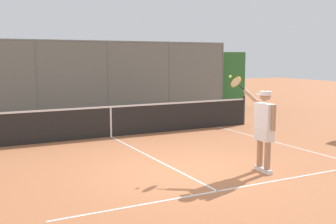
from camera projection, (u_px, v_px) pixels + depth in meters
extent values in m
plane|color=#B76B42|center=(178.00, 171.00, 8.93)|extent=(60.00, 60.00, 0.00)
cube|color=white|center=(218.00, 191.00, 7.59)|extent=(6.20, 0.05, 0.01)
cube|color=white|center=(151.00, 157.00, 10.17)|extent=(0.05, 5.86, 0.01)
cylinder|color=slate|center=(222.00, 76.00, 19.58)|extent=(0.07, 0.07, 3.12)
cylinder|color=slate|center=(169.00, 77.00, 18.28)|extent=(0.07, 0.07, 3.12)
cylinder|color=slate|center=(108.00, 79.00, 16.99)|extent=(0.07, 0.07, 3.12)
cylinder|color=slate|center=(37.00, 81.00, 15.69)|extent=(0.07, 0.07, 3.12)
cylinder|color=slate|center=(73.00, 41.00, 16.14)|extent=(14.26, 0.05, 0.05)
cube|color=slate|center=(74.00, 80.00, 16.34)|extent=(14.26, 0.02, 3.12)
cube|color=#2D6B33|center=(70.00, 84.00, 16.94)|extent=(17.26, 0.90, 2.69)
cube|color=silver|center=(76.00, 117.00, 16.38)|extent=(15.26, 0.18, 0.15)
cylinder|color=#2D2D2D|center=(244.00, 110.00, 14.99)|extent=(0.09, 0.09, 1.07)
cube|color=black|center=(111.00, 122.00, 12.69)|extent=(10.11, 0.02, 0.91)
cube|color=white|center=(110.00, 107.00, 12.63)|extent=(10.11, 0.04, 0.05)
cube|color=white|center=(111.00, 122.00, 12.69)|extent=(0.05, 0.04, 0.91)
cube|color=silver|center=(267.00, 171.00, 8.74)|extent=(0.13, 0.27, 0.09)
cylinder|color=#A87A5B|center=(268.00, 151.00, 8.68)|extent=(0.13, 0.13, 0.81)
cube|color=silver|center=(259.00, 168.00, 8.99)|extent=(0.13, 0.27, 0.09)
cylinder|color=#A87A5B|center=(260.00, 148.00, 8.93)|extent=(0.13, 0.13, 0.81)
cube|color=white|center=(264.00, 134.00, 8.76)|extent=(0.25, 0.44, 0.26)
cube|color=white|center=(265.00, 117.00, 8.71)|extent=(0.25, 0.52, 0.59)
cylinder|color=#A87A5B|center=(274.00, 118.00, 8.43)|extent=(0.08, 0.08, 0.54)
cylinder|color=#A87A5B|center=(251.00, 96.00, 9.06)|extent=(0.16, 0.40, 0.30)
sphere|color=#A87A5B|center=(265.00, 96.00, 8.65)|extent=(0.22, 0.22, 0.22)
cylinder|color=white|center=(266.00, 93.00, 8.64)|extent=(0.28, 0.28, 0.08)
cube|color=white|center=(262.00, 94.00, 8.76)|extent=(0.21, 0.22, 0.02)
cylinder|color=black|center=(242.00, 88.00, 9.23)|extent=(0.07, 0.17, 0.13)
torus|color=gold|center=(236.00, 82.00, 9.36)|extent=(0.33, 0.24, 0.26)
cylinder|color=silver|center=(236.00, 82.00, 9.36)|extent=(0.27, 0.19, 0.21)
sphere|color=#CCDB33|center=(230.00, 76.00, 9.48)|extent=(0.07, 0.07, 0.07)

